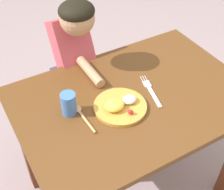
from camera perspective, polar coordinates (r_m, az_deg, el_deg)
The scene contains 7 objects.
ground_plane at distance 2.05m, azimuth 2.91°, elevation -16.03°, with size 8.00×8.00×0.00m, color gray.
dining_table at distance 1.56m, azimuth 3.69°, elevation -4.15°, with size 1.07×0.74×0.76m.
plate at distance 1.39m, azimuth 1.40°, elevation -1.94°, with size 0.23×0.23×0.05m.
fork at distance 1.49m, azimuth 7.02°, elevation 0.66°, with size 0.07×0.23×0.01m.
spoon at distance 1.37m, azimuth -5.54°, elevation -3.41°, with size 0.04×0.18×0.02m.
drinking_cup at distance 1.36m, azimuth -7.76°, elevation -1.56°, with size 0.07×0.07×0.10m, color #4478CE.
person at distance 1.83m, azimuth -6.66°, elevation 3.09°, with size 0.20×0.45×1.10m.
Camera 1 is at (-0.62, -0.88, 1.75)m, focal length 51.13 mm.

